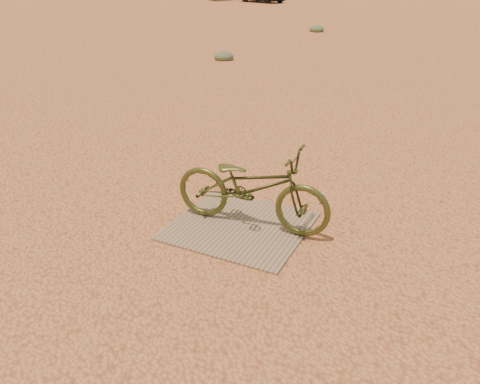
% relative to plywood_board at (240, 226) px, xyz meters
% --- Properties ---
extents(ground, '(120.00, 120.00, 0.00)m').
position_rel_plywood_board_xyz_m(ground, '(0.45, 0.40, -0.01)').
color(ground, tan).
rests_on(ground, ground).
extents(plywood_board, '(1.39, 1.31, 0.02)m').
position_rel_plywood_board_xyz_m(plywood_board, '(0.00, 0.00, 0.00)').
color(plywood_board, '#85745C').
rests_on(plywood_board, ground).
extents(bicycle, '(1.73, 0.70, 0.89)m').
position_rel_plywood_board_xyz_m(bicycle, '(0.10, 0.06, 0.46)').
color(bicycle, '#3F471D').
rests_on(bicycle, plywood_board).
extents(kale_a, '(0.60, 0.60, 0.33)m').
position_rel_plywood_board_xyz_m(kale_a, '(-4.96, 8.93, -0.01)').
color(kale_a, '#576D4B').
rests_on(kale_a, ground).
extents(kale_c, '(0.65, 0.65, 0.36)m').
position_rel_plywood_board_xyz_m(kale_c, '(-4.60, 16.91, -0.01)').
color(kale_c, '#576D4B').
rests_on(kale_c, ground).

